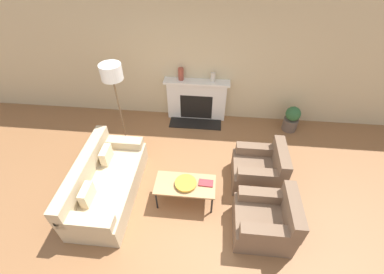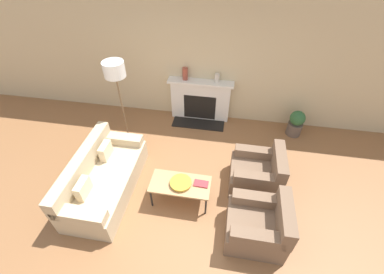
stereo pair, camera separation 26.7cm
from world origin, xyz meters
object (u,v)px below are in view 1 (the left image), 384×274
coffee_table (185,185)px  mantel_vase_center_left (213,77)px  fireplace (197,100)px  book (206,183)px  bowl (186,183)px  mantel_vase_left (181,74)px  couch (105,184)px  floor_lamp (112,78)px  armchair_near (266,221)px  armchair_far (260,170)px  potted_plant (292,119)px

coffee_table → mantel_vase_center_left: size_ratio=5.13×
fireplace → book: 2.40m
bowl → mantel_vase_left: mantel_vase_left is taller
couch → floor_lamp: 1.88m
floor_lamp → bowl: bearing=-43.1°
book → mantel_vase_center_left: mantel_vase_center_left is taller
coffee_table → bowl: bearing=-40.5°
fireplace → couch: size_ratio=0.78×
armchair_near → mantel_vase_left: 3.44m
coffee_table → floor_lamp: bearing=136.9°
fireplace → mantel_vase_center_left: (0.35, 0.02, 0.61)m
coffee_table → armchair_far: bearing=23.4°
couch → book: (1.73, 0.05, 0.16)m
couch → armchair_near: 2.72m
fireplace → coffee_table: size_ratio=1.47×
armchair_near → mantel_vase_left: mantel_vase_left is taller
coffee_table → bowl: 0.07m
armchair_far → bowl: 1.42m
armchair_far → bowl: bearing=-66.1°
floor_lamp → potted_plant: 3.92m
armchair_near → bowl: armchair_near is taller
armchair_far → mantel_vase_left: bearing=-138.4°
armchair_far → floor_lamp: floor_lamp is taller
potted_plant → armchair_far: bearing=-118.3°
armchair_far → bowl: armchair_far is taller
mantel_vase_left → potted_plant: size_ratio=0.45×
armchair_near → mantel_vase_center_left: size_ratio=4.48×
coffee_table → mantel_vase_left: mantel_vase_left is taller
armchair_near → armchair_far: 1.02m
armchair_far → mantel_vase_center_left: bearing=-152.9°
coffee_table → mantel_vase_center_left: (0.33, 2.44, 0.69)m
coffee_table → potted_plant: (2.16, 2.17, -0.10)m
book → floor_lamp: floor_lamp is taller
armchair_far → fireplace: bearing=-144.8°
potted_plant → couch: bearing=-148.5°
fireplace → armchair_near: (1.31, -2.88, -0.18)m
couch → coffee_table: size_ratio=1.89×
potted_plant → coffee_table: bearing=-134.9°
armchair_far → mantel_vase_center_left: 2.25m
mantel_vase_center_left → bowl: bearing=-97.5°
mantel_vase_center_left → book: bearing=-89.8°
couch → book: bearing=-88.2°
bowl → floor_lamp: bearing=136.9°
book → fireplace: bearing=101.0°
couch → mantel_vase_center_left: mantel_vase_center_left is taller
mantel_vase_left → fireplace: bearing=-2.5°
armchair_far → coffee_table: 1.41m
coffee_table → book: bearing=7.4°
couch → mantel_vase_center_left: (1.72, 2.45, 0.80)m
armchair_near → floor_lamp: size_ratio=0.48×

